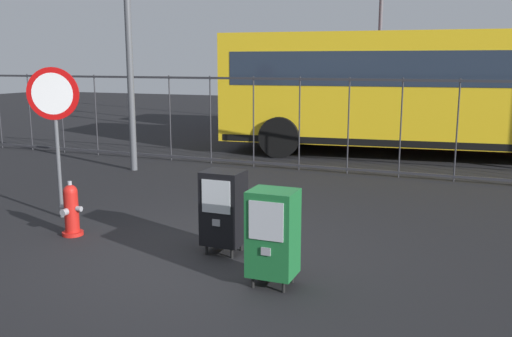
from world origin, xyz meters
The scene contains 8 objects.
ground_plane centered at (0.00, 0.00, 0.00)m, with size 60.00×60.00×0.00m, color black.
fire_hydrant centered at (-1.96, 0.19, 0.35)m, with size 0.33×0.32×0.75m.
newspaper_box_primary centered at (1.13, -0.40, 0.57)m, with size 0.48×0.42×1.02m.
newspaper_box_secondary centered at (0.23, 0.33, 0.57)m, with size 0.48×0.42×1.02m.
stop_sign centered at (-2.72, 0.84, 1.60)m, with size 0.71×0.31×2.23m.
fence_barrier centered at (0.00, 5.75, 1.02)m, with size 18.03×0.04×2.00m.
bus_near centered at (2.06, 8.75, 1.71)m, with size 10.71×3.70×3.00m.
bus_far centered at (1.67, 12.54, 1.71)m, with size 10.67×3.47×3.00m.
Camera 1 is at (3.01, -5.53, 2.29)m, focal length 38.84 mm.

